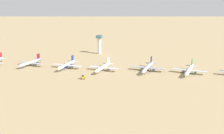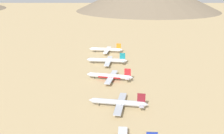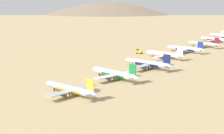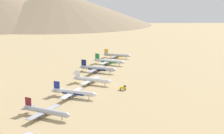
# 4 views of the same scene
# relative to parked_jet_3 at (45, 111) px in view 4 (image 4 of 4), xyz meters

# --- Properties ---
(ground_plane) EXTENTS (2041.09, 2041.09, 0.00)m
(ground_plane) POSITION_rel_parked_jet_3_xyz_m (-1.59, 41.70, -3.67)
(ground_plane) COLOR tan
(parked_jet_3) EXTENTS (37.70, 30.80, 10.89)m
(parked_jet_3) POSITION_rel_parked_jet_3_xyz_m (0.00, 0.00, 0.00)
(parked_jet_3) COLOR #B2B7C1
(parked_jet_3) RESTS_ON ground
(parked_jet_4) EXTENTS (39.09, 31.73, 11.28)m
(parked_jet_4) POSITION_rel_parked_jet_3_xyz_m (-0.23, 42.56, 0.09)
(parked_jet_4) COLOR silver
(parked_jet_4) RESTS_ON ground
(parked_jet_5) EXTENTS (38.88, 31.66, 11.21)m
(parked_jet_5) POSITION_rel_parked_jet_3_xyz_m (-1.21, 82.42, 0.11)
(parked_jet_5) COLOR white
(parked_jet_5) RESTS_ON ground
(parked_jet_6) EXTENTS (42.37, 34.48, 12.21)m
(parked_jet_6) POSITION_rel_parked_jet_3_xyz_m (-12.05, 126.29, 0.40)
(parked_jet_6) COLOR #B2B7C1
(parked_jet_6) RESTS_ON ground
(parked_jet_7) EXTENTS (40.87, 33.38, 11.80)m
(parked_jet_7) POSITION_rel_parked_jet_3_xyz_m (-13.23, 167.06, 0.26)
(parked_jet_7) COLOR silver
(parked_jet_7) RESTS_ON ground
(parked_jet_8) EXTENTS (38.40, 31.17, 11.08)m
(parked_jet_8) POSITION_rel_parked_jet_3_xyz_m (-16.78, 209.12, 0.02)
(parked_jet_8) COLOR #B2B7C1
(parked_jet_8) RESTS_ON ground
(service_truck) EXTENTS (5.49, 3.39, 3.90)m
(service_truck) POSITION_rel_parked_jet_3_xyz_m (30.76, 73.07, -1.59)
(service_truck) COLOR yellow
(service_truck) RESTS_ON ground
(desert_hill_1) EXTENTS (571.56, 571.56, 101.38)m
(desert_hill_1) POSITION_rel_parked_jet_3_xyz_m (-351.99, 689.28, 47.02)
(desert_hill_1) COLOR #8C775B
(desert_hill_1) RESTS_ON ground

